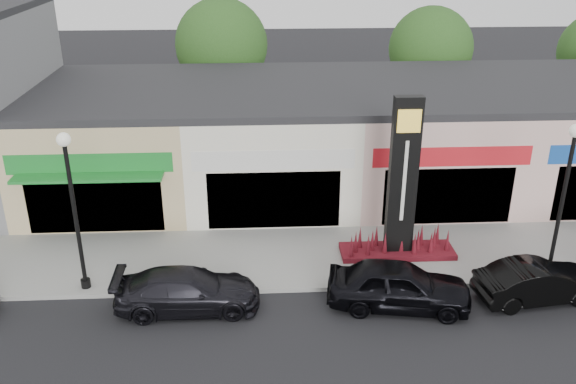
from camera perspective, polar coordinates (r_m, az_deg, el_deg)
The scene contains 15 objects.
ground at distance 19.27m, azimuth 3.94°, elevation -12.52°, with size 120.00×120.00×0.00m, color black.
sidewalk at distance 22.87m, azimuth 2.66°, elevation -5.95°, with size 52.00×4.30×0.15m, color gray.
curb at distance 20.95m, azimuth 3.27°, elevation -8.98°, with size 52.00×0.20×0.15m, color gray.
shop_beige at distance 29.06m, azimuth -15.66°, elevation 4.77°, with size 7.00×10.85×4.80m.
shop_cream at distance 28.37m, azimuth -1.68°, elevation 5.20°, with size 7.00×10.01×4.80m.
shop_pink_w at distance 29.37m, azimuth 12.17°, elevation 5.32°, with size 7.00×10.01×4.80m.
shop_pink_e at distance 31.91m, azimuth 24.45°, elevation 5.17°, with size 7.00×10.01×4.80m.
tree_rear_west at distance 35.52m, azimuth -6.25°, elevation 13.53°, with size 5.20×5.20×7.83m.
tree_rear_mid at distance 36.95m, azimuth 13.20°, elevation 12.92°, with size 4.80×4.80×7.29m.
lamp_west_near at distance 20.45m, azimuth -19.52°, elevation -0.47°, with size 0.44×0.44×5.47m.
lamp_east_near at distance 22.05m, azimuth 24.50°, elevation 0.47°, with size 0.44×0.44×5.47m.
pylon_sign at distance 22.23m, azimuth 10.53°, elevation -0.90°, with size 4.20×1.30×6.00m.
car_dark_sedan at distance 19.97m, azimuth -9.39°, elevation -9.07°, with size 4.62×1.88×1.34m, color black.
car_black_sedan at distance 20.08m, azimuth 10.34°, elevation -8.58°, with size 4.58×1.84×1.56m, color black.
car_black_conv at distance 21.73m, azimuth 22.35°, elevation -7.79°, with size 4.09×1.43×1.35m, color black.
Camera 1 is at (-2.13, -15.44, 11.34)m, focal length 38.00 mm.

